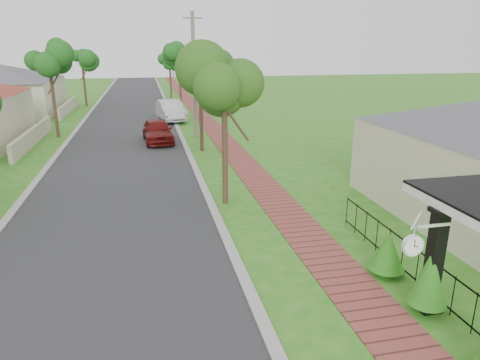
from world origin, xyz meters
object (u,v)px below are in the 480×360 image
object	(u,v)px
parked_car_red	(158,131)
near_tree	(224,92)
porch_post	(433,266)
utility_pole	(194,76)
parked_car_white	(171,111)
station_clock	(414,244)

from	to	relation	value
parked_car_red	near_tree	distance (m)	12.59
parked_car_red	porch_post	bearing A→B (deg)	-78.58
utility_pole	porch_post	bearing A→B (deg)	-82.07
porch_post	parked_car_red	distance (m)	20.63
near_tree	parked_car_white	bearing A→B (deg)	92.38
porch_post	parked_car_white	distance (m)	28.45
parked_car_white	near_tree	world-z (taller)	near_tree
near_tree	station_clock	size ratio (longest dim) A/B	5.00
porch_post	near_tree	world-z (taller)	near_tree
parked_car_red	station_clock	world-z (taller)	station_clock
utility_pole	parked_car_white	bearing A→B (deg)	99.74
porch_post	utility_pole	bearing A→B (deg)	97.93
utility_pole	station_clock	distance (m)	21.60
parked_car_red	parked_car_white	bearing A→B (deg)	76.75
porch_post	station_clock	xyz separation A→B (m)	(-0.87, -0.40, 0.83)
parked_car_red	station_clock	bearing A→B (deg)	-81.18
porch_post	parked_car_red	size ratio (longest dim) A/B	0.58
porch_post	near_tree	size ratio (longest dim) A/B	0.47
utility_pole	station_clock	size ratio (longest dim) A/B	7.38
station_clock	parked_car_red	bearing A→B (deg)	102.85
parked_car_white	station_clock	xyz separation A→B (m)	(3.28, -28.54, 1.12)
utility_pole	station_clock	xyz separation A→B (m)	(2.06, -21.40, -2.10)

